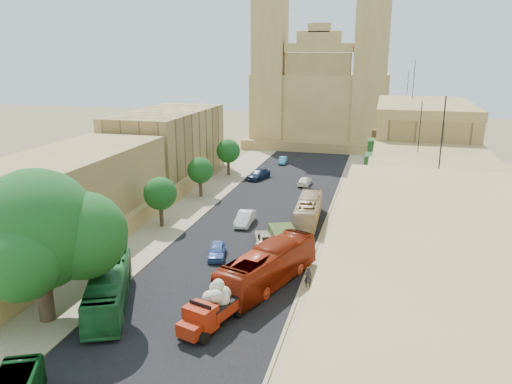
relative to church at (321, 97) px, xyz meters
The scene contains 32 objects.
ground 79.19m from the church, 90.00° to the right, with size 260.00×260.00×0.00m, color olive.
road_surface 49.54m from the church, 90.00° to the right, with size 14.00×140.00×0.01m, color black.
sidewalk_east 50.44m from the church, 78.94° to the right, with size 5.00×140.00×0.01m, color tan.
sidewalk_west 50.44m from the church, 101.06° to the right, with size 5.00×140.00×0.01m, color tan.
kerb_east 50.02m from the church, 81.81° to the right, with size 0.25×140.00×0.12m, color tan.
kerb_west 50.02m from the church, 98.19° to the right, with size 0.25×140.00×0.12m, color tan.
townhouse_a 83.22m from the church, 78.94° to the right, with size 9.00×14.00×16.40m.
townhouse_b 69.58m from the church, 76.73° to the right, with size 9.00×14.00×14.90m.
townhouse_c 56.00m from the church, 73.43° to the right, with size 9.00×14.00×17.40m.
townhouse_d 42.84m from the church, 68.07° to the right, with size 9.00×14.00×15.90m.
west_wall 60.55m from the church, 102.04° to the right, with size 1.00×40.00×1.80m, color #A98A4C.
west_building_low 63.45m from the church, 106.54° to the right, with size 10.00×28.00×8.40m, color olive.
west_building_mid 39.27m from the church, 117.48° to the right, with size 10.00×22.00×10.00m, color tan.
church is the anchor object (origin of this frame).
ficus_tree 75.26m from the church, 97.18° to the right, with size 10.86×9.99×10.86m.
street_tree_a 67.66m from the church, 98.54° to the right, with size 3.03×3.03×4.65m.
street_tree_b 55.83m from the church, 100.38° to the right, with size 3.55×3.55×5.46m.
street_tree_c 44.19m from the church, 103.21° to the right, with size 3.35×3.35×5.16m.
street_tree_d 32.72m from the church, 108.09° to the right, with size 3.61×3.61×5.55m.
red_truck 73.07m from the church, 88.41° to the right, with size 3.56×5.77×3.19m.
olive_pickup 59.38m from the church, 85.80° to the right, with size 4.10×5.62×2.13m.
bus_green_north 72.56m from the church, 94.96° to the right, with size 2.47×10.55×2.94m, color #1E672D.
bus_red_east 66.06m from the church, 86.23° to the right, with size 2.70×11.54×3.21m, color #98270F.
bus_cream_east 50.15m from the church, 84.11° to the right, with size 2.30×9.84×2.74m, color beige.
car_blue_a 61.86m from the church, 91.39° to the right, with size 1.52×3.77×1.28m, color #4C6EBB.
car_white_a 52.62m from the church, 91.60° to the right, with size 1.52×4.36×1.44m, color white.
car_cream 58.03m from the church, 87.68° to the right, with size 2.39×5.19×1.44m, color beige.
car_dkblue 33.39m from the church, 98.92° to the right, with size 1.94×4.78×1.39m, color #15253F.
car_white_b 35.06m from the church, 86.19° to the right, with size 1.52×3.78×1.29m, color white.
car_blue_b 22.72m from the church, 99.86° to the right, with size 1.19×3.43×1.13m, color teal.
pedestrian_a 66.07m from the church, 83.43° to the right, with size 0.63×0.41×1.73m, color #262529.
pedestrian_c 65.93m from the church, 81.75° to the right, with size 0.99×0.41×1.69m, color #3B3B40.
Camera 1 is at (12.56, -22.75, 18.18)m, focal length 35.00 mm.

